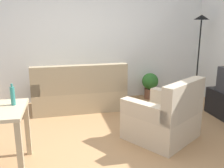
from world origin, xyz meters
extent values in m
cube|color=tan|center=(0.00, 0.00, -0.01)|extent=(5.20, 4.40, 0.02)
cube|color=white|center=(0.00, 2.20, 1.35)|extent=(5.20, 0.10, 2.70)
cube|color=tan|center=(-0.30, 1.65, 0.20)|extent=(1.76, 0.84, 0.40)
cube|color=tan|center=(-0.30, 1.31, 0.66)|extent=(1.76, 0.16, 0.52)
cube|color=tan|center=(0.49, 1.65, 0.51)|extent=(0.16, 0.84, 0.22)
cube|color=tan|center=(-1.10, 1.65, 0.51)|extent=(0.16, 0.84, 0.22)
cylinder|color=black|center=(2.25, 1.60, 0.01)|extent=(0.26, 0.26, 0.03)
cylinder|color=black|center=(2.25, 1.60, 0.87)|extent=(0.03, 0.03, 1.68)
cone|color=black|center=(2.25, 1.60, 1.76)|extent=(0.32, 0.32, 0.10)
cube|color=tan|center=(-1.17, -0.64, 0.36)|extent=(0.06, 0.06, 0.72)
cube|color=tan|center=(-1.14, -0.02, 0.36)|extent=(0.06, 0.06, 0.72)
cylinder|color=brown|center=(1.30, 1.90, 0.11)|extent=(0.24, 0.24, 0.22)
sphere|color=#2D6B28|center=(1.30, 1.90, 0.39)|extent=(0.36, 0.36, 0.36)
cube|color=beige|center=(0.74, 0.04, 0.20)|extent=(1.21, 1.19, 0.40)
cube|color=#C0AD91|center=(0.93, -0.24, 0.66)|extent=(0.84, 0.62, 0.52)
cube|color=#C8B597|center=(1.05, 0.24, 0.51)|extent=(0.59, 0.79, 0.22)
cube|color=#C8B597|center=(0.43, -0.16, 0.51)|extent=(0.59, 0.79, 0.22)
cylinder|color=teal|center=(-1.25, -0.22, 0.87)|extent=(0.05, 0.05, 0.22)
cylinder|color=teal|center=(-1.25, -0.22, 1.00)|extent=(0.02, 0.02, 0.04)
camera|label=1|loc=(-0.78, -3.21, 1.74)|focal=40.76mm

